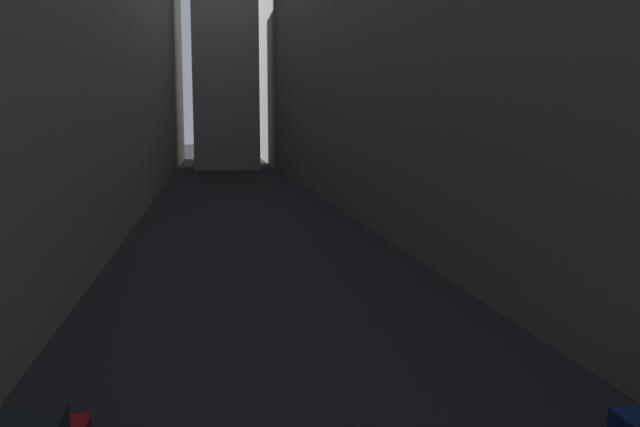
{
  "coord_description": "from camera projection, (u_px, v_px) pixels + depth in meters",
  "views": [
    {
      "loc": [
        -1.81,
        5.15,
        4.82
      ],
      "look_at": [
        0.0,
        16.13,
        3.34
      ],
      "focal_mm": 37.22,
      "sensor_mm": 36.0,
      "label": 1
    }
  ],
  "objects": [
    {
      "name": "ground_plane",
      "position": [
        240.0,
        201.0,
        42.84
      ],
      "size": [
        264.0,
        264.0,
        0.0
      ],
      "primitive_type": "plane",
      "color": "black"
    },
    {
      "name": "building_block_left",
      "position": [
        59.0,
        17.0,
        41.49
      ],
      "size": [
        10.96,
        108.0,
        23.18
      ],
      "primitive_type": "cube",
      "color": "gray",
      "rests_on": "ground"
    },
    {
      "name": "building_block_right",
      "position": [
        423.0,
        26.0,
        45.33
      ],
      "size": [
        14.46,
        108.0,
        23.15
      ],
      "primitive_type": "cube",
      "color": "slate",
      "rests_on": "ground"
    }
  ]
}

